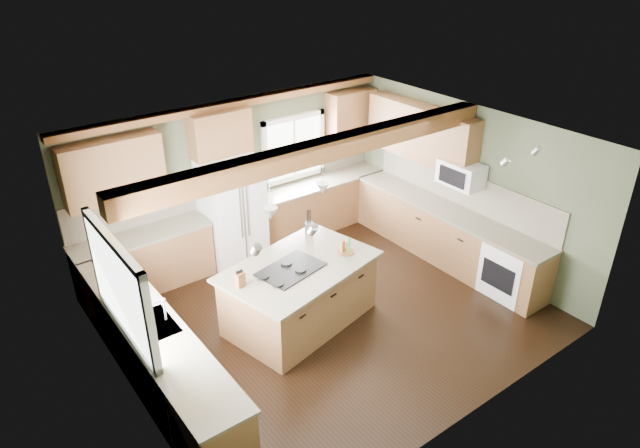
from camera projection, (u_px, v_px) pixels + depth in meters
floor at (327, 313)px, 8.24m from camera, size 5.60×5.60×0.00m
ceiling at (328, 142)px, 7.03m from camera, size 5.60×5.60×0.00m
wall_back at (235, 176)px, 9.41m from camera, size 5.60×0.00×5.60m
wall_left at (122, 309)px, 6.15m from camera, size 0.00×5.00×5.00m
wall_right at (466, 184)px, 9.12m from camera, size 0.00×5.00×5.00m
ceiling_beam at (323, 150)px, 7.16m from camera, size 5.55×0.26×0.26m
soffit_trim at (233, 104)px, 8.76m from camera, size 5.55×0.20×0.10m
backsplash_back at (236, 181)px, 9.44m from camera, size 5.58×0.03×0.58m
backsplash_right at (462, 188)px, 9.19m from camera, size 0.03×3.70×0.58m
base_cab_back_left at (145, 262)px, 8.65m from camera, size 2.02×0.60×0.88m
counter_back_left at (141, 236)px, 8.43m from camera, size 2.06×0.64×0.04m
base_cab_back_right at (319, 206)px, 10.39m from camera, size 2.62×0.60×0.88m
counter_back_right at (318, 183)px, 10.17m from camera, size 2.66×0.64×0.04m
base_cab_left at (157, 357)px, 6.75m from camera, size 0.60×3.70×0.88m
counter_left at (152, 326)px, 6.53m from camera, size 0.64×3.74×0.04m
base_cab_right at (445, 235)px, 9.40m from camera, size 0.60×3.70×0.88m
counter_right at (448, 210)px, 9.18m from camera, size 0.64×3.74×0.04m
upper_cab_back_left at (113, 170)px, 7.93m from camera, size 1.40×0.35×0.90m
upper_cab_over_fridge at (220, 133)px, 8.73m from camera, size 0.96×0.35×0.70m
upper_cab_right at (421, 133)px, 9.36m from camera, size 0.35×2.20×0.90m
upper_cab_back_corner at (350, 116)px, 10.20m from camera, size 0.90×0.35×0.90m
window_left at (118, 287)px, 6.08m from camera, size 0.04×1.60×1.05m
window_back at (293, 148)px, 9.89m from camera, size 1.10×0.04×1.00m
sink at (152, 326)px, 6.53m from camera, size 0.50×0.65×0.03m
faucet at (165, 310)px, 6.56m from camera, size 0.02×0.02×0.28m
dishwasher at (208, 426)px, 5.84m from camera, size 0.60×0.60×0.84m
oven at (511, 270)px, 8.48m from camera, size 0.60×0.72×0.84m
microwave at (461, 174)px, 8.85m from camera, size 0.40×0.70×0.38m
pendant_left at (270, 214)px, 6.90m from camera, size 0.18×0.18×0.16m
pendant_right at (323, 189)px, 7.55m from camera, size 0.18×0.18×0.16m
refrigerator at (232, 211)px, 9.17m from camera, size 0.90×0.74×1.80m
island at (300, 294)px, 7.90m from camera, size 2.17×1.59×0.88m
island_top at (299, 266)px, 7.68m from camera, size 2.32×1.74×0.04m
cooktop at (291, 269)px, 7.56m from camera, size 0.95×0.73×0.02m
knife_block at (240, 280)px, 7.17m from camera, size 0.13×0.11×0.20m
utensil_crock at (309, 228)px, 8.43m from camera, size 0.13×0.13×0.17m
bottle_tray at (346, 246)px, 7.92m from camera, size 0.26×0.26×0.22m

